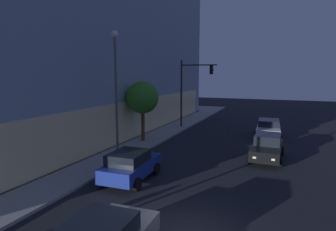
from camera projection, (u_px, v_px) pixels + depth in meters
modern_building at (30, 25)px, 29.14m from camera, size 39.50×24.89×21.40m
traffic_light_far_corner at (191, 84)px, 29.75m from camera, size 0.53×3.75×6.99m
street_lamp_sidewalk at (116, 79)px, 18.93m from camera, size 0.44×0.44×8.34m
sidewalk_tree at (143, 98)px, 23.66m from camera, size 2.68×2.68×4.98m
car_blue at (130, 165)px, 15.41m from camera, size 4.09×2.25×1.63m
car_black at (267, 147)px, 19.40m from camera, size 4.72×2.14×1.64m
car_white at (268, 128)px, 26.33m from camera, size 4.63×2.37×1.53m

